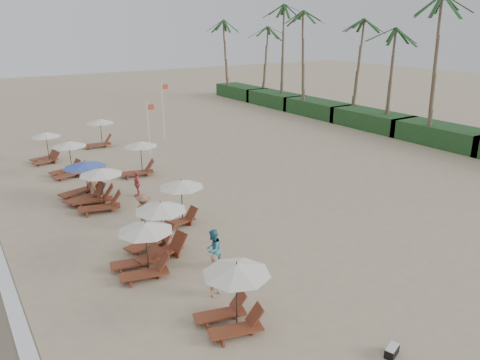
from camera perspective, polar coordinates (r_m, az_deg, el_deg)
ground at (r=21.11m, az=5.79°, el=-7.80°), size 160.00×160.00×0.00m
shrub_hedge at (r=45.57m, az=16.13°, el=7.24°), size 3.20×53.00×1.60m
palm_row at (r=45.26m, az=16.25°, el=18.80°), size 7.00×52.00×12.30m
lounger_station_0 at (r=15.14m, az=-1.02°, el=-14.05°), size 2.47×2.25×2.26m
lounger_station_1 at (r=18.59m, az=-12.21°, el=-8.38°), size 2.56×2.21×2.12m
lounger_station_2 at (r=19.98m, az=-10.48°, el=-6.30°), size 2.75×2.47×2.29m
lounger_station_3 at (r=25.54m, az=-17.39°, el=-1.21°), size 2.80×2.54×2.22m
lounger_station_4 at (r=27.22m, az=-19.14°, el=-0.11°), size 2.86×2.57×2.18m
lounger_station_5 at (r=31.66m, az=-20.79°, el=2.50°), size 2.57×2.24×2.32m
lounger_station_6 at (r=35.45m, az=-23.21°, el=3.81°), size 2.34×2.05×2.22m
inland_station_0 at (r=22.52m, az=-7.54°, el=-2.12°), size 2.61×2.24×2.22m
inland_station_1 at (r=30.45m, az=-12.57°, el=2.89°), size 2.88×2.24×2.22m
inland_station_2 at (r=38.55m, az=-17.26°, el=5.84°), size 2.87×2.24×2.22m
beachgoer_near at (r=16.93m, az=-3.07°, el=-11.80°), size 0.70×0.58×1.64m
beachgoer_mid_a at (r=18.67m, az=-3.38°, el=-8.62°), size 1.03×1.01×1.68m
beachgoer_mid_b at (r=22.53m, az=-11.90°, el=-3.87°), size 1.04×1.31×1.77m
beachgoer_far_a at (r=26.86m, az=-12.74°, el=-0.45°), size 0.58×0.96×1.53m
beachgoer_far_b at (r=27.23m, az=-17.75°, el=-0.30°), size 0.91×1.06×1.83m
duffel_bag at (r=15.33m, az=18.44°, el=-19.58°), size 0.62×0.44×0.31m
flag_pole_near at (r=34.74m, az=-11.34°, el=6.61°), size 0.60×0.08×4.06m
flag_pole_far at (r=39.41m, az=-9.57°, el=8.80°), size 0.60×0.08×4.90m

